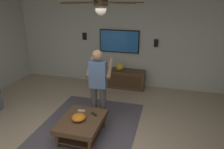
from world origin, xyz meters
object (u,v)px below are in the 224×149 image
at_px(wall_speaker_right, 85,36).
at_px(media_console, 117,78).
at_px(remote_black, 94,114).
at_px(vase_round, 120,67).
at_px(person_standing, 98,82).
at_px(remote_white, 82,111).
at_px(tv, 119,41).
at_px(coffee_table, 82,124).
at_px(wall_speaker_left, 156,43).
at_px(bowl, 79,117).
at_px(ceiling_fan, 101,4).

bearing_deg(wall_speaker_right, media_console, -102.70).
bearing_deg(remote_black, vase_round, 123.52).
xyz_separation_m(person_standing, remote_white, (-0.39, 0.25, -0.52)).
relative_size(tv, remote_white, 8.12).
height_order(coffee_table, person_standing, person_standing).
xyz_separation_m(remote_white, remote_black, (-0.06, -0.30, 0.00)).
bearing_deg(person_standing, remote_white, 142.46).
height_order(remote_white, wall_speaker_left, wall_speaker_left).
height_order(wall_speaker_left, wall_speaker_right, wall_speaker_right).
height_order(person_standing, wall_speaker_left, person_standing).
height_order(person_standing, bowl, person_standing).
bearing_deg(media_console, person_standing, 2.27).
bearing_deg(remote_white, tv, -102.62).
relative_size(bowl, remote_black, 1.81).
relative_size(remote_black, ceiling_fan, 0.13).
bearing_deg(media_console, wall_speaker_left, 103.04).
xyz_separation_m(remote_black, wall_speaker_right, (2.65, 1.26, 1.06)).
relative_size(remote_white, wall_speaker_left, 0.68).
xyz_separation_m(tv, vase_round, (-0.28, -0.09, -0.72)).
bearing_deg(vase_round, media_console, 67.20).
bearing_deg(vase_round, remote_white, 173.46).
bearing_deg(wall_speaker_right, person_standing, -151.29).
distance_m(tv, person_standing, 2.23).
distance_m(remote_black, wall_speaker_right, 3.12).
height_order(remote_black, wall_speaker_right, wall_speaker_right).
bearing_deg(coffee_table, wall_speaker_left, -21.77).
xyz_separation_m(coffee_table, vase_round, (2.58, -0.14, 0.36)).
relative_size(coffee_table, wall_speaker_right, 4.55).
distance_m(media_console, tv, 1.13).
relative_size(bowl, ceiling_fan, 0.23).
relative_size(tv, wall_speaker_left, 5.54).
bearing_deg(vase_round, bowl, 176.11).
bearing_deg(vase_round, wall_speaker_left, -73.76).
relative_size(media_console, remote_white, 11.33).
distance_m(person_standing, wall_speaker_left, 2.46).
bearing_deg(tv, bowl, -1.71).
height_order(wall_speaker_right, ceiling_fan, ceiling_fan).
xyz_separation_m(person_standing, wall_speaker_right, (2.20, 1.20, 0.54)).
distance_m(coffee_table, remote_black, 0.31).
bearing_deg(remote_black, person_standing, 129.26).
height_order(tv, remote_white, tv).
xyz_separation_m(wall_speaker_left, wall_speaker_right, (0.00, 2.22, 0.09)).
bearing_deg(ceiling_fan, wall_speaker_left, -11.00).
height_order(media_console, tv, tv).
height_order(wall_speaker_left, ceiling_fan, ceiling_fan).
height_order(media_console, wall_speaker_left, wall_speaker_left).
height_order(bowl, wall_speaker_left, wall_speaker_left).
bearing_deg(coffee_table, bowl, 143.57).
relative_size(remote_white, remote_black, 1.00).
xyz_separation_m(bowl, ceiling_fan, (-0.23, -0.57, 2.09)).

